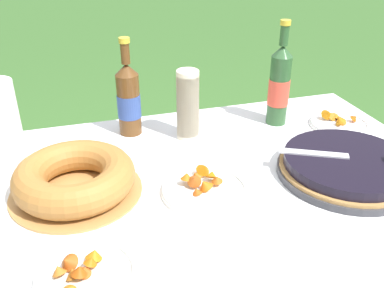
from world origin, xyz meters
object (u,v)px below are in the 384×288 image
(bundt_cake, at_px, (75,178))
(cup_stack, at_px, (188,105))
(paper_towel_roll, at_px, (0,126))
(cider_bottle_green, at_px, (279,85))
(snack_plate_near, at_px, (204,188))
(snack_plate_left, at_px, (84,274))
(berry_tart, at_px, (347,167))
(snack_plate_right, at_px, (339,123))
(serving_knife, at_px, (360,157))
(cider_bottle_amber, at_px, (129,99))

(bundt_cake, height_order, cup_stack, cup_stack)
(paper_towel_roll, bearing_deg, cider_bottle_green, 2.92)
(snack_plate_near, bearing_deg, snack_plate_left, -145.79)
(berry_tart, distance_m, snack_plate_left, 0.75)
(bundt_cake, height_order, snack_plate_near, bundt_cake)
(cider_bottle_green, height_order, paper_towel_roll, cider_bottle_green)
(berry_tart, distance_m, snack_plate_right, 0.33)
(cider_bottle_green, bearing_deg, snack_plate_near, -138.27)
(snack_plate_right, height_order, paper_towel_roll, paper_towel_roll)
(cup_stack, relative_size, paper_towel_roll, 0.88)
(cup_stack, xyz_separation_m, snack_plate_left, (-0.37, -0.54, -0.10))
(serving_knife, height_order, cider_bottle_green, cider_bottle_green)
(snack_plate_near, bearing_deg, cider_bottle_green, 41.73)
(bundt_cake, distance_m, cup_stack, 0.44)
(berry_tart, xyz_separation_m, snack_plate_right, (0.16, 0.28, -0.02))
(bundt_cake, xyz_separation_m, snack_plate_left, (-0.00, -0.31, -0.03))
(berry_tart, distance_m, cup_stack, 0.51)
(cup_stack, bearing_deg, serving_knife, -43.63)
(cider_bottle_green, bearing_deg, snack_plate_left, -141.57)
(serving_knife, xyz_separation_m, bundt_cake, (-0.75, 0.14, -0.02))
(snack_plate_right, bearing_deg, paper_towel_roll, 177.73)
(cider_bottle_amber, distance_m, snack_plate_right, 0.72)
(berry_tart, relative_size, serving_knife, 1.11)
(cup_stack, relative_size, cider_bottle_amber, 0.71)
(cider_bottle_amber, xyz_separation_m, paper_towel_roll, (-0.38, -0.11, 0.01))
(snack_plate_right, bearing_deg, berry_tart, -120.17)
(bundt_cake, distance_m, snack_plate_right, 0.91)
(bundt_cake, bearing_deg, cider_bottle_amber, 57.64)
(cider_bottle_green, height_order, cider_bottle_amber, cider_bottle_green)
(snack_plate_near, relative_size, snack_plate_left, 1.12)
(cup_stack, distance_m, paper_towel_roll, 0.55)
(berry_tart, bearing_deg, snack_plate_near, 174.92)
(berry_tart, height_order, bundt_cake, bundt_cake)
(serving_knife, xyz_separation_m, snack_plate_near, (-0.43, 0.05, -0.05))
(berry_tart, height_order, snack_plate_left, berry_tart)
(bundt_cake, xyz_separation_m, snack_plate_right, (0.89, 0.15, -0.03))
(cup_stack, xyz_separation_m, snack_plate_near, (-0.05, -0.32, -0.10))
(cup_stack, height_order, paper_towel_roll, paper_towel_roll)
(cider_bottle_green, bearing_deg, paper_towel_roll, -177.08)
(snack_plate_right, bearing_deg, serving_knife, -115.05)
(snack_plate_left, relative_size, snack_plate_right, 1.03)
(cider_bottle_amber, xyz_separation_m, snack_plate_left, (-0.20, -0.62, -0.11))
(cider_bottle_green, height_order, snack_plate_left, cider_bottle_green)
(berry_tart, distance_m, cider_bottle_amber, 0.70)
(cup_stack, xyz_separation_m, paper_towel_roll, (-0.55, -0.03, 0.02))
(cup_stack, distance_m, cider_bottle_green, 0.33)
(cup_stack, distance_m, cider_bottle_amber, 0.19)
(berry_tart, xyz_separation_m, snack_plate_near, (-0.41, 0.04, -0.02))
(snack_plate_near, height_order, snack_plate_left, snack_plate_near)
(paper_towel_roll, bearing_deg, cider_bottle_amber, 16.73)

